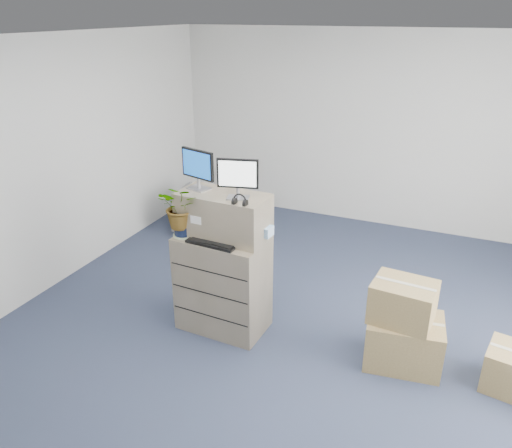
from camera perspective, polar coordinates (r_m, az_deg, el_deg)
The scene contains 16 objects.
ground at distance 4.94m, azimuth 3.79°, elevation -14.40°, with size 7.00×7.00×0.00m, color #282F48.
wall_back at distance 7.49m, azimuth 13.48°, elevation 10.27°, with size 6.00×0.02×2.80m, color silver.
filing_cabinet_lower at distance 5.02m, azimuth -3.80°, elevation -6.76°, with size 0.86×0.53×1.00m, color #83775A.
filing_cabinet_upper at distance 4.74m, azimuth -3.74°, elevation 1.00°, with size 0.86×0.43×0.43m, color #83775A.
monitor_left at distance 4.75m, azimuth -6.68°, elevation 6.46°, with size 0.38×0.20×0.39m.
monitor_right at distance 4.48m, azimuth -2.11°, elevation 5.44°, with size 0.37×0.19×0.37m.
headphones at distance 4.39m, azimuth -1.86°, elevation 2.68°, with size 0.13×0.13×0.01m, color black.
keyboard at distance 4.67m, azimuth -4.93°, elevation -2.11°, with size 0.49×0.21×0.03m, color black.
mouse at distance 4.57m, azimuth -0.56°, elevation -2.54°, with size 0.10×0.06×0.03m, color silver.
water_bottle at distance 4.73m, azimuth -2.99°, elevation -0.11°, with size 0.08×0.08×0.26m, color #92959A.
phone_dock at distance 4.83m, azimuth -4.76°, elevation -0.80°, with size 0.06×0.05×0.13m.
external_drive at distance 4.73m, azimuth 0.14°, elevation -1.43°, with size 0.20×0.15×0.06m, color black.
tissue_box at distance 4.68m, azimuth 0.35°, elevation -0.66°, with size 0.25×0.13×0.10m, color #3F8DD7.
potted_plant at distance 4.78m, azimuth -8.45°, elevation 1.34°, with size 0.40×0.44×0.43m.
office_chair at distance 7.29m, azimuth -6.13°, elevation 1.80°, with size 0.69×0.64×0.71m, color slate.
cardboard_boxes at distance 4.88m, azimuth 23.34°, elevation -12.70°, with size 2.19×0.74×0.83m.
Camera 1 is at (1.26, -3.69, 3.02)m, focal length 35.00 mm.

